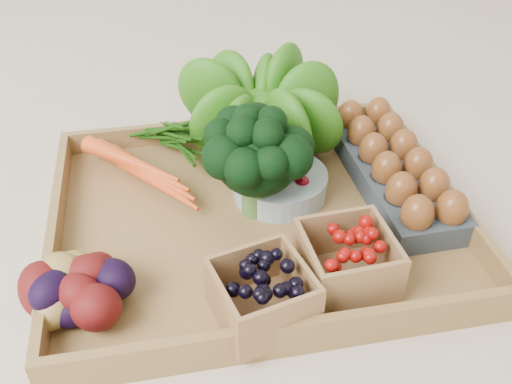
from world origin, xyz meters
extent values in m
plane|color=beige|center=(0.00, 0.00, 0.00)|extent=(4.00, 4.00, 0.00)
cube|color=olive|center=(0.00, 0.00, 0.01)|extent=(0.55, 0.45, 0.01)
sphere|color=#0F540D|center=(0.04, 0.18, 0.10)|extent=(0.17, 0.17, 0.17)
cylinder|color=#8C9EA5|center=(0.04, 0.05, 0.03)|extent=(0.14, 0.14, 0.04)
cube|color=#333B41|center=(0.21, 0.04, 0.03)|extent=(0.11, 0.31, 0.04)
cube|color=black|center=(-0.03, -0.17, 0.05)|extent=(0.12, 0.12, 0.07)
cube|color=#780805|center=(0.08, -0.14, 0.05)|extent=(0.11, 0.11, 0.07)
camera|label=1|loc=(-0.11, -0.60, 0.53)|focal=40.00mm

